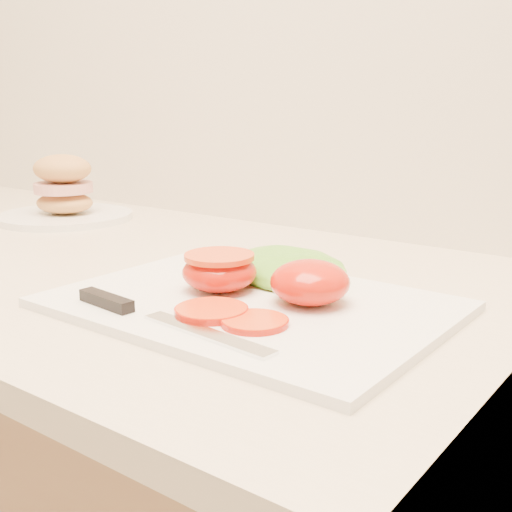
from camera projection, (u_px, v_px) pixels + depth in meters
The scene contains 8 objects.
cutting_board at pixel (250, 304), 0.67m from camera, with size 0.40×0.29×0.01m, color white.
tomato_half_dome at pixel (310, 282), 0.65m from camera, with size 0.08×0.08×0.05m, color red.
tomato_half_cut at pixel (219, 270), 0.70m from camera, with size 0.08×0.08×0.04m.
tomato_slice_0 at pixel (211, 311), 0.62m from camera, with size 0.07×0.07×0.01m, color #E04D12.
tomato_slice_1 at pixel (255, 322), 0.59m from camera, with size 0.06×0.06×0.01m, color #E04D12.
lettuce_leaf_0 at pixel (283, 268), 0.74m from camera, with size 0.15×0.10×0.03m, color #70C333.
knife at pixel (143, 312), 0.62m from camera, with size 0.25×0.03×0.01m.
sandwich_plate at pixel (64, 197), 1.16m from camera, with size 0.24×0.24×0.12m.
Camera 1 is at (0.29, 1.10, 1.14)m, focal length 45.00 mm.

